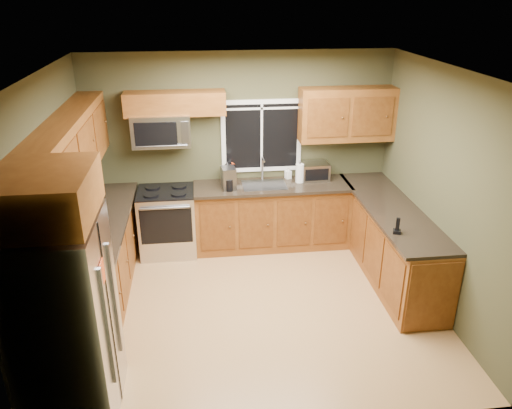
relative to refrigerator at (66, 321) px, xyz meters
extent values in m
plane|color=#A57848|center=(1.74, 1.30, -0.90)|extent=(4.20, 4.20, 0.00)
plane|color=white|center=(1.74, 1.30, 1.80)|extent=(4.20, 4.20, 0.00)
plane|color=#3D3D25|center=(1.74, 3.10, 0.45)|extent=(4.20, 0.00, 4.20)
plane|color=#3D3D25|center=(1.74, -0.50, 0.45)|extent=(4.20, 0.00, 4.20)
plane|color=#3D3D25|center=(-0.36, 1.30, 0.45)|extent=(0.00, 3.60, 3.60)
plane|color=#3D3D25|center=(3.84, 1.30, 0.45)|extent=(0.00, 3.60, 3.60)
cube|color=white|center=(2.04, 3.09, 0.65)|extent=(1.12, 0.03, 1.02)
cube|color=black|center=(2.04, 3.08, 0.65)|extent=(1.00, 0.01, 0.90)
cube|color=white|center=(2.04, 3.07, 0.65)|extent=(0.03, 0.01, 0.90)
cube|color=white|center=(2.04, 3.07, 1.04)|extent=(1.00, 0.01, 0.03)
cube|color=brown|center=(-0.06, 1.78, -0.45)|extent=(0.60, 2.65, 0.90)
cube|color=black|center=(-0.04, 1.78, 0.02)|extent=(0.65, 2.65, 0.04)
cube|color=brown|center=(2.15, 2.80, -0.45)|extent=(2.17, 0.60, 0.90)
cube|color=black|center=(2.15, 2.78, 0.02)|extent=(2.17, 0.65, 0.04)
cube|color=brown|center=(3.54, 1.85, -0.45)|extent=(0.60, 2.50, 0.90)
cube|color=#603211|center=(3.54, 0.59, -0.45)|extent=(0.56, 0.02, 0.82)
cube|color=black|center=(3.51, 1.85, 0.02)|extent=(0.65, 2.50, 0.04)
cube|color=brown|center=(-0.20, 1.78, 0.96)|extent=(0.33, 2.65, 0.72)
cube|color=brown|center=(0.89, 2.94, 1.17)|extent=(1.30, 0.33, 0.30)
cube|color=brown|center=(3.19, 2.94, 0.96)|extent=(1.30, 0.33, 0.72)
cube|color=brown|center=(0.00, 0.00, 1.13)|extent=(0.72, 0.90, 0.38)
cube|color=#B7B7BC|center=(0.00, 0.00, 0.00)|extent=(0.72, 0.90, 1.80)
cube|color=slate|center=(0.37, -0.20, 0.05)|extent=(0.03, 0.04, 1.10)
cube|color=slate|center=(0.37, 0.20, 0.05)|extent=(0.03, 0.04, 1.10)
cube|color=black|center=(0.36, 0.00, 0.00)|extent=(0.01, 0.02, 1.78)
cube|color=#DF4115|center=(0.37, -0.10, 0.50)|extent=(0.01, 0.14, 0.20)
cube|color=#B7B7BC|center=(0.69, 2.78, -0.45)|extent=(0.76, 0.65, 0.90)
cube|color=black|center=(0.69, 2.78, 0.00)|extent=(0.76, 0.64, 0.03)
cube|color=black|center=(0.69, 2.45, -0.35)|extent=(0.68, 0.02, 0.50)
cylinder|color=slate|center=(0.69, 2.43, -0.08)|extent=(0.64, 0.04, 0.04)
cylinder|color=black|center=(0.51, 2.64, 0.03)|extent=(0.20, 0.20, 0.01)
cylinder|color=black|center=(0.87, 2.64, 0.03)|extent=(0.20, 0.20, 0.01)
cylinder|color=black|center=(0.51, 2.92, 0.03)|extent=(0.20, 0.20, 0.01)
cylinder|color=black|center=(0.87, 2.92, 0.03)|extent=(0.20, 0.20, 0.01)
cube|color=#B7B7BC|center=(0.69, 2.91, 0.83)|extent=(0.76, 0.38, 0.42)
cube|color=black|center=(0.63, 2.72, 0.83)|extent=(0.54, 0.01, 0.30)
cube|color=slate|center=(1.00, 2.72, 0.83)|extent=(0.10, 0.01, 0.30)
cylinder|color=slate|center=(0.69, 2.70, 0.67)|extent=(0.66, 0.02, 0.02)
cube|color=slate|center=(2.04, 2.78, 0.03)|extent=(0.60, 0.42, 0.02)
cylinder|color=#B7B7BC|center=(2.04, 2.98, 0.21)|extent=(0.03, 0.03, 0.34)
cylinder|color=#B7B7BC|center=(2.04, 2.90, 0.37)|extent=(0.03, 0.18, 0.03)
cube|color=#B7B7BC|center=(2.77, 2.92, 0.16)|extent=(0.40, 0.30, 0.24)
cube|color=black|center=(2.77, 2.77, 0.16)|extent=(0.33, 0.02, 0.16)
cube|color=slate|center=(1.55, 2.71, 0.19)|extent=(0.20, 0.24, 0.30)
cylinder|color=black|center=(1.55, 2.63, 0.12)|extent=(0.12, 0.12, 0.16)
cylinder|color=#B7B7BC|center=(1.55, 2.95, 0.16)|extent=(0.21, 0.21, 0.24)
cone|color=black|center=(1.55, 2.95, 0.31)|extent=(0.14, 0.14, 0.07)
cylinder|color=white|center=(2.54, 2.84, 0.17)|extent=(0.13, 0.13, 0.26)
cylinder|color=slate|center=(2.54, 2.84, 0.31)|extent=(0.02, 0.02, 0.04)
imported|color=#DF4115|center=(1.62, 3.00, 0.17)|extent=(0.14, 0.14, 0.27)
imported|color=white|center=(2.41, 3.00, 0.13)|extent=(0.10, 0.10, 0.17)
cube|color=black|center=(3.31, 1.15, 0.06)|extent=(0.11, 0.11, 0.04)
cube|color=black|center=(3.31, 1.15, 0.15)|extent=(0.05, 0.04, 0.15)
camera|label=1|loc=(1.16, -3.57, 2.55)|focal=35.00mm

